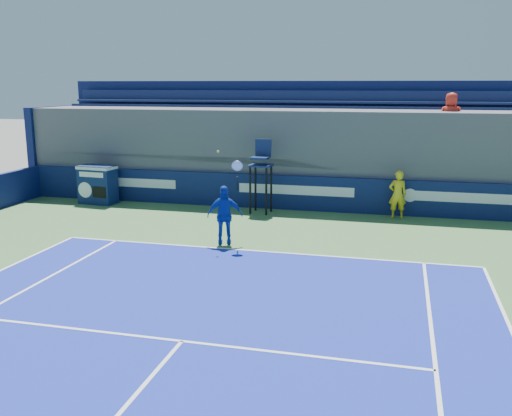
% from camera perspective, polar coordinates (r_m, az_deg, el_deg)
% --- Properties ---
extents(ball_person, '(0.64, 0.48, 1.56)m').
position_cam_1_polar(ball_person, '(18.91, 13.98, 1.32)').
color(ball_person, yellow).
rests_on(ball_person, apron).
extents(back_hoarding, '(20.40, 0.21, 1.20)m').
position_cam_1_polar(back_hoarding, '(19.70, 4.02, 1.51)').
color(back_hoarding, '#0C1745').
rests_on(back_hoarding, ground).
extents(match_clock, '(1.39, 0.85, 1.40)m').
position_cam_1_polar(match_clock, '(21.47, -15.56, 2.37)').
color(match_clock, '#0F1E4D').
rests_on(match_clock, ground).
extents(umpire_chair, '(0.75, 0.75, 2.48)m').
position_cam_1_polar(umpire_chair, '(19.05, 0.51, 4.00)').
color(umpire_chair, black).
rests_on(umpire_chair, ground).
extents(tennis_player, '(1.03, 0.66, 2.57)m').
position_cam_1_polar(tennis_player, '(15.35, -3.13, -0.71)').
color(tennis_player, '#1437A4').
rests_on(tennis_player, apron).
extents(stadium_seating, '(21.00, 4.05, 4.40)m').
position_cam_1_polar(stadium_seating, '(21.52, 5.10, 5.72)').
color(stadium_seating, '#515156').
rests_on(stadium_seating, ground).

